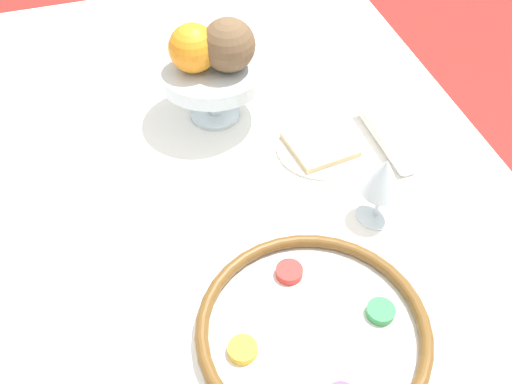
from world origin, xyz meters
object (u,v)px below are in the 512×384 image
(orange_fruit, at_px, (193,48))
(napkin_roll, at_px, (386,135))
(seder_plate, at_px, (313,331))
(bread_plate, at_px, (320,146))
(coconut, at_px, (228,45))
(fruit_stand, at_px, (213,74))
(wine_glass, at_px, (383,178))

(orange_fruit, relative_size, napkin_roll, 0.48)
(seder_plate, distance_m, bread_plate, 0.40)
(orange_fruit, height_order, bread_plate, orange_fruit)
(seder_plate, xyz_separation_m, coconut, (0.50, -0.01, 0.16))
(seder_plate, distance_m, orange_fruit, 0.54)
(seder_plate, distance_m, fruit_stand, 0.53)
(fruit_stand, bearing_deg, orange_fruit, 101.74)
(bread_plate, bearing_deg, seder_plate, 157.58)
(wine_glass, height_order, napkin_roll, wine_glass)
(orange_fruit, relative_size, coconut, 0.91)
(orange_fruit, xyz_separation_m, coconut, (-0.02, -0.06, 0.00))
(fruit_stand, distance_m, bread_plate, 0.25)
(seder_plate, bearing_deg, napkin_roll, -38.78)
(bread_plate, bearing_deg, napkin_roll, -99.26)
(fruit_stand, height_order, napkin_roll, fruit_stand)
(coconut, distance_m, bread_plate, 0.25)
(fruit_stand, xyz_separation_m, orange_fruit, (-0.01, 0.03, 0.07))
(wine_glass, xyz_separation_m, bread_plate, (0.18, 0.03, -0.09))
(seder_plate, bearing_deg, orange_fruit, 5.24)
(seder_plate, height_order, bread_plate, seder_plate)
(seder_plate, xyz_separation_m, wine_glass, (0.19, -0.18, 0.08))
(fruit_stand, relative_size, orange_fruit, 2.34)
(seder_plate, xyz_separation_m, fruit_stand, (0.53, 0.01, 0.09))
(seder_plate, distance_m, coconut, 0.53)
(orange_fruit, height_order, napkin_roll, orange_fruit)
(fruit_stand, bearing_deg, bread_plate, -133.65)
(napkin_roll, bearing_deg, orange_fruit, 62.37)
(bread_plate, distance_m, napkin_roll, 0.13)
(wine_glass, height_order, coconut, coconut)
(fruit_stand, relative_size, coconut, 2.13)
(coconut, relative_size, napkin_roll, 0.53)
(wine_glass, distance_m, napkin_roll, 0.20)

